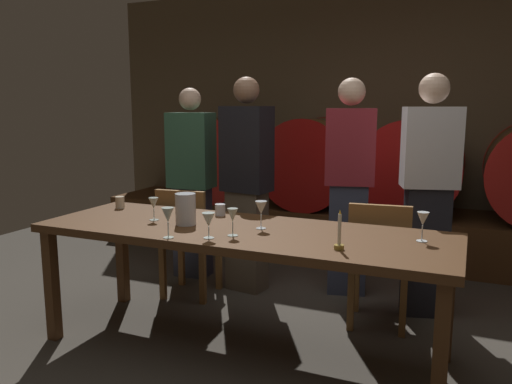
# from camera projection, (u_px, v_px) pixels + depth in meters

# --- Properties ---
(ground_plane) EXTENTS (8.14, 8.14, 0.00)m
(ground_plane) POSITION_uv_depth(u_px,v_px,m) (262.00, 376.00, 2.84)
(ground_plane) COLOR #3F3A33
(back_wall) EXTENTS (6.26, 0.24, 2.80)m
(back_wall) POSITION_uv_depth(u_px,v_px,m) (374.00, 116.00, 5.49)
(back_wall) COLOR brown
(back_wall) RESTS_ON ground
(barrel_shelf) EXTENTS (5.64, 0.90, 0.47)m
(barrel_shelf) POSITION_uv_depth(u_px,v_px,m) (360.00, 231.00, 5.19)
(barrel_shelf) COLOR #4C2D16
(barrel_shelf) RESTS_ON ground
(wine_barrel_far_left) EXTENTS (0.93, 0.87, 0.93)m
(wine_barrel_far_left) POSITION_uv_depth(u_px,v_px,m) (224.00, 158.00, 5.68)
(wine_barrel_far_left) COLOR brown
(wine_barrel_far_left) RESTS_ON barrel_shelf
(wine_barrel_center_left) EXTENTS (0.93, 0.87, 0.93)m
(wine_barrel_center_left) POSITION_uv_depth(u_px,v_px,m) (314.00, 162.00, 5.27)
(wine_barrel_center_left) COLOR brown
(wine_barrel_center_left) RESTS_ON barrel_shelf
(wine_barrel_center_right) EXTENTS (0.93, 0.87, 0.93)m
(wine_barrel_center_right) POSITION_uv_depth(u_px,v_px,m) (413.00, 167.00, 4.88)
(wine_barrel_center_right) COLOR brown
(wine_barrel_center_right) RESTS_ON barrel_shelf
(dining_table) EXTENTS (2.53, 0.83, 0.78)m
(dining_table) POSITION_uv_depth(u_px,v_px,m) (241.00, 240.00, 3.05)
(dining_table) COLOR #4C2D16
(dining_table) RESTS_ON ground
(chair_left) EXTENTS (0.44, 0.44, 0.88)m
(chair_left) POSITION_uv_depth(u_px,v_px,m) (187.00, 238.00, 3.95)
(chair_left) COLOR brown
(chair_left) RESTS_ON ground
(chair_right) EXTENTS (0.44, 0.44, 0.88)m
(chair_right) POSITION_uv_depth(u_px,v_px,m) (379.00, 259.00, 3.39)
(chair_right) COLOR brown
(chair_right) RESTS_ON ground
(guest_far_left) EXTENTS (0.39, 0.26, 1.66)m
(guest_far_left) POSITION_uv_depth(u_px,v_px,m) (192.00, 182.00, 4.43)
(guest_far_left) COLOR #33384C
(guest_far_left) RESTS_ON ground
(guest_center_left) EXTENTS (0.41, 0.29, 1.74)m
(guest_center_left) POSITION_uv_depth(u_px,v_px,m) (247.00, 183.00, 4.07)
(guest_center_left) COLOR brown
(guest_center_left) RESTS_ON ground
(guest_center_right) EXTENTS (0.43, 0.32, 1.72)m
(guest_center_right) POSITION_uv_depth(u_px,v_px,m) (349.00, 185.00, 4.00)
(guest_center_right) COLOR #33384C
(guest_center_right) RESTS_ON ground
(guest_far_right) EXTENTS (0.43, 0.34, 1.73)m
(guest_far_right) POSITION_uv_depth(u_px,v_px,m) (428.00, 194.00, 3.57)
(guest_far_right) COLOR black
(guest_far_right) RESTS_ON ground
(candle_center) EXTENTS (0.05, 0.05, 0.21)m
(candle_center) POSITION_uv_depth(u_px,v_px,m) (339.00, 238.00, 2.58)
(candle_center) COLOR olive
(candle_center) RESTS_ON dining_table
(pitcher) EXTENTS (0.13, 0.13, 0.20)m
(pitcher) POSITION_uv_depth(u_px,v_px,m) (186.00, 209.00, 3.13)
(pitcher) COLOR silver
(pitcher) RESTS_ON dining_table
(wine_glass_far_left) EXTENTS (0.06, 0.06, 0.15)m
(wine_glass_far_left) POSITION_uv_depth(u_px,v_px,m) (154.00, 204.00, 3.24)
(wine_glass_far_left) COLOR silver
(wine_glass_far_left) RESTS_ON dining_table
(wine_glass_left) EXTENTS (0.07, 0.07, 0.17)m
(wine_glass_left) POSITION_uv_depth(u_px,v_px,m) (168.00, 216.00, 2.80)
(wine_glass_left) COLOR silver
(wine_glass_left) RESTS_ON dining_table
(wine_glass_center_left) EXTENTS (0.07, 0.07, 0.15)m
(wine_glass_center_left) POSITION_uv_depth(u_px,v_px,m) (209.00, 220.00, 2.80)
(wine_glass_center_left) COLOR silver
(wine_glass_center_left) RESTS_ON dining_table
(wine_glass_center_right) EXTENTS (0.06, 0.06, 0.16)m
(wine_glass_center_right) POSITION_uv_depth(u_px,v_px,m) (233.00, 216.00, 2.85)
(wine_glass_center_right) COLOR silver
(wine_glass_center_right) RESTS_ON dining_table
(wine_glass_right) EXTENTS (0.07, 0.07, 0.17)m
(wine_glass_right) POSITION_uv_depth(u_px,v_px,m) (261.00, 208.00, 3.02)
(wine_glass_right) COLOR white
(wine_glass_right) RESTS_ON dining_table
(wine_glass_far_right) EXTENTS (0.07, 0.07, 0.16)m
(wine_glass_far_right) POSITION_uv_depth(u_px,v_px,m) (423.00, 220.00, 2.73)
(wine_glass_far_right) COLOR white
(wine_glass_far_right) RESTS_ON dining_table
(cup_left) EXTENTS (0.06, 0.06, 0.09)m
(cup_left) POSITION_uv_depth(u_px,v_px,m) (120.00, 202.00, 3.65)
(cup_left) COLOR beige
(cup_left) RESTS_ON dining_table
(cup_right) EXTENTS (0.07, 0.07, 0.08)m
(cup_right) POSITION_uv_depth(u_px,v_px,m) (220.00, 210.00, 3.41)
(cup_right) COLOR silver
(cup_right) RESTS_ON dining_table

